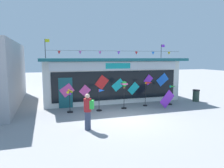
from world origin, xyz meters
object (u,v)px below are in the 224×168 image
object	(u,v)px
wind_spinner_right	(171,93)
wind_spinner_left	(101,97)
display_kite_on_ground	(167,99)
kite_shop_building	(108,78)
wind_spinner_center_right	(148,88)
wind_spinner_center_left	(124,87)
person_near_camera	(88,111)
wind_spinner_far_left	(70,98)
trash_bin	(196,95)

from	to	relation	value
wind_spinner_right	wind_spinner_left	bearing A→B (deg)	-177.83
wind_spinner_right	display_kite_on_ground	xyz separation A→B (m)	(-0.86, -0.83, -0.21)
kite_shop_building	wind_spinner_center_right	world-z (taller)	kite_shop_building
wind_spinner_center_left	wind_spinner_center_right	distance (m)	1.89
wind_spinner_center_left	wind_spinner_left	bearing A→B (deg)	-177.59
wind_spinner_center_right	person_near_camera	bearing A→B (deg)	-143.93
kite_shop_building	wind_spinner_right	size ratio (longest dim) A/B	7.64
wind_spinner_right	person_near_camera	xyz separation A→B (m)	(-6.65, -3.41, 0.08)
wind_spinner_left	person_near_camera	xyz separation A→B (m)	(-1.44, -3.21, 0.02)
kite_shop_building	person_near_camera	world-z (taller)	kite_shop_building
wind_spinner_far_left	trash_bin	xyz separation A→B (m)	(9.48, 0.36, -0.42)
wind_spinner_left	person_near_camera	distance (m)	3.52
wind_spinner_center_right	person_near_camera	world-z (taller)	wind_spinner_center_right
wind_spinner_left	wind_spinner_right	distance (m)	5.21
wind_spinner_far_left	person_near_camera	world-z (taller)	person_near_camera
kite_shop_building	trash_bin	bearing A→B (deg)	-28.15
wind_spinner_far_left	wind_spinner_center_right	size ratio (longest dim) A/B	0.86
kite_shop_building	display_kite_on_ground	size ratio (longest dim) A/B	9.61
trash_bin	wind_spinner_center_right	bearing A→B (deg)	-177.69
wind_spinner_right	person_near_camera	size ratio (longest dim) A/B	0.82
wind_spinner_right	display_kite_on_ground	world-z (taller)	wind_spinner_right
wind_spinner_right	display_kite_on_ground	bearing A→B (deg)	-136.29
wind_spinner_center_left	wind_spinner_center_right	world-z (taller)	wind_spinner_center_left
wind_spinner_center_right	wind_spinner_right	size ratio (longest dim) A/B	1.23
kite_shop_building	wind_spinner_center_right	bearing A→B (deg)	-61.67
kite_shop_building	trash_bin	size ratio (longest dim) A/B	11.68
kite_shop_building	wind_spinner_center_left	bearing A→B (deg)	-90.79
person_near_camera	wind_spinner_far_left	bearing A→B (deg)	-148.36
wind_spinner_far_left	wind_spinner_right	size ratio (longest dim) A/B	1.05
wind_spinner_right	kite_shop_building	bearing A→B (deg)	135.63
trash_bin	wind_spinner_far_left	bearing A→B (deg)	-177.81
wind_spinner_left	wind_spinner_far_left	bearing A→B (deg)	175.43
person_near_camera	trash_bin	distance (m)	9.78
wind_spinner_right	wind_spinner_center_right	bearing A→B (deg)	175.24
wind_spinner_left	wind_spinner_center_right	distance (m)	3.47
person_near_camera	wind_spinner_center_right	bearing A→B (deg)	150.18
wind_spinner_center_right	display_kite_on_ground	distance (m)	1.48
wind_spinner_far_left	trash_bin	bearing A→B (deg)	2.19
wind_spinner_center_left	trash_bin	xyz separation A→B (m)	(6.01, 0.45, -0.99)
wind_spinner_far_left	wind_spinner_center_right	world-z (taller)	wind_spinner_center_right
kite_shop_building	wind_spinner_far_left	world-z (taller)	kite_shop_building
display_kite_on_ground	trash_bin	bearing A→B (deg)	19.39
wind_spinner_left	wind_spinner_center_right	size ratio (longest dim) A/B	0.82
wind_spinner_center_left	trash_bin	size ratio (longest dim) A/B	2.01
wind_spinner_far_left	wind_spinner_right	world-z (taller)	wind_spinner_far_left
kite_shop_building	display_kite_on_ground	bearing A→B (deg)	-57.87
trash_bin	display_kite_on_ground	bearing A→B (deg)	-160.61
wind_spinner_right	trash_bin	distance (m)	2.42
wind_spinner_center_right	trash_bin	xyz separation A→B (m)	(4.15, 0.17, -0.78)
wind_spinner_left	trash_bin	world-z (taller)	wind_spinner_left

